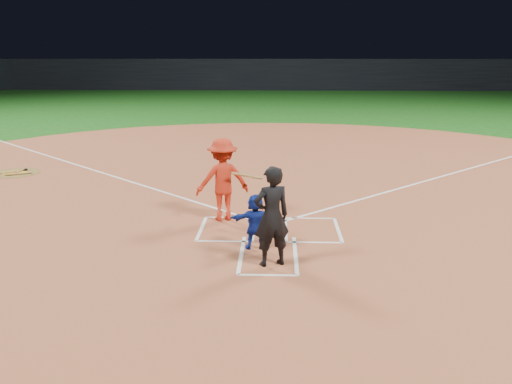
{
  "coord_description": "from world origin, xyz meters",
  "views": [
    {
      "loc": [
        0.15,
        -12.65,
        4.05
      ],
      "look_at": [
        -0.3,
        -0.4,
        1.0
      ],
      "focal_mm": 40.0,
      "sensor_mm": 36.0,
      "label": 1
    }
  ],
  "objects_px": {
    "catcher": "(255,222)",
    "umpire": "(272,216)",
    "batter_at_plate": "(223,180)",
    "home_plate": "(270,229)",
    "on_deck_circle": "(14,173)"
  },
  "relations": [
    {
      "from": "umpire",
      "to": "batter_at_plate",
      "type": "bearing_deg",
      "value": -90.41
    },
    {
      "from": "catcher",
      "to": "umpire",
      "type": "xyz_separation_m",
      "value": [
        0.34,
        -0.92,
        0.39
      ]
    },
    {
      "from": "home_plate",
      "to": "batter_at_plate",
      "type": "relative_size",
      "value": 0.3
    },
    {
      "from": "catcher",
      "to": "umpire",
      "type": "height_order",
      "value": "umpire"
    },
    {
      "from": "home_plate",
      "to": "umpire",
      "type": "distance_m",
      "value": 2.45
    },
    {
      "from": "home_plate",
      "to": "batter_at_plate",
      "type": "distance_m",
      "value": 1.7
    },
    {
      "from": "catcher",
      "to": "umpire",
      "type": "distance_m",
      "value": 1.06
    },
    {
      "from": "on_deck_circle",
      "to": "batter_at_plate",
      "type": "bearing_deg",
      "value": -34.29
    },
    {
      "from": "on_deck_circle",
      "to": "catcher",
      "type": "xyz_separation_m",
      "value": [
        8.47,
        -7.26,
        0.58
      ]
    },
    {
      "from": "on_deck_circle",
      "to": "umpire",
      "type": "xyz_separation_m",
      "value": [
        8.81,
        -8.18,
        0.97
      ]
    },
    {
      "from": "umpire",
      "to": "batter_at_plate",
      "type": "distance_m",
      "value": 3.24
    },
    {
      "from": "on_deck_circle",
      "to": "batter_at_plate",
      "type": "height_order",
      "value": "batter_at_plate"
    },
    {
      "from": "on_deck_circle",
      "to": "catcher",
      "type": "distance_m",
      "value": 11.17
    },
    {
      "from": "home_plate",
      "to": "umpire",
      "type": "xyz_separation_m",
      "value": [
        0.07,
        -2.25,
        0.97
      ]
    },
    {
      "from": "on_deck_circle",
      "to": "umpire",
      "type": "bearing_deg",
      "value": -42.88
    }
  ]
}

